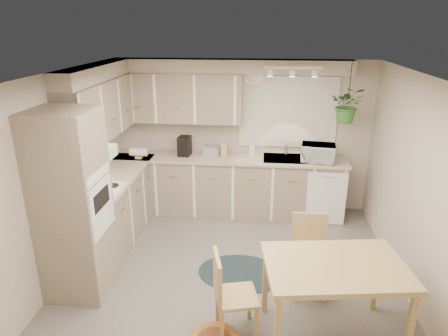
{
  "coord_description": "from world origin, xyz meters",
  "views": [
    {
      "loc": [
        0.33,
        -4.07,
        2.9
      ],
      "look_at": [
        -0.14,
        0.55,
        1.21
      ],
      "focal_mm": 32.0,
      "sensor_mm": 36.0,
      "label": 1
    }
  ],
  "objects_px": {
    "dining_table": "(332,301)",
    "braided_rug": "(241,273)",
    "chair_left": "(237,294)",
    "microwave": "(318,151)",
    "chair_back": "(310,257)"
  },
  "relations": [
    {
      "from": "chair_left",
      "to": "microwave",
      "type": "bearing_deg",
      "value": 144.27
    },
    {
      "from": "chair_left",
      "to": "microwave",
      "type": "distance_m",
      "value": 2.85
    },
    {
      "from": "chair_left",
      "to": "braided_rug",
      "type": "relative_size",
      "value": 0.82
    },
    {
      "from": "chair_back",
      "to": "microwave",
      "type": "xyz_separation_m",
      "value": [
        0.26,
        1.86,
        0.66
      ]
    },
    {
      "from": "chair_left",
      "to": "braided_rug",
      "type": "height_order",
      "value": "chair_left"
    },
    {
      "from": "chair_back",
      "to": "braided_rug",
      "type": "xyz_separation_m",
      "value": [
        -0.78,
        0.26,
        -0.44
      ]
    },
    {
      "from": "chair_left",
      "to": "chair_back",
      "type": "xyz_separation_m",
      "value": [
        0.76,
        0.71,
        0.01
      ]
    },
    {
      "from": "braided_rug",
      "to": "chair_back",
      "type": "bearing_deg",
      "value": -18.55
    },
    {
      "from": "chair_left",
      "to": "chair_back",
      "type": "distance_m",
      "value": 1.05
    },
    {
      "from": "dining_table",
      "to": "braided_rug",
      "type": "xyz_separation_m",
      "value": [
        -0.92,
        0.94,
        -0.4
      ]
    },
    {
      "from": "braided_rug",
      "to": "microwave",
      "type": "distance_m",
      "value": 2.2
    },
    {
      "from": "chair_left",
      "to": "microwave",
      "type": "relative_size",
      "value": 1.79
    },
    {
      "from": "chair_left",
      "to": "braided_rug",
      "type": "distance_m",
      "value": 1.07
    },
    {
      "from": "dining_table",
      "to": "chair_back",
      "type": "relative_size",
      "value": 1.43
    },
    {
      "from": "dining_table",
      "to": "chair_back",
      "type": "height_order",
      "value": "chair_back"
    }
  ]
}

